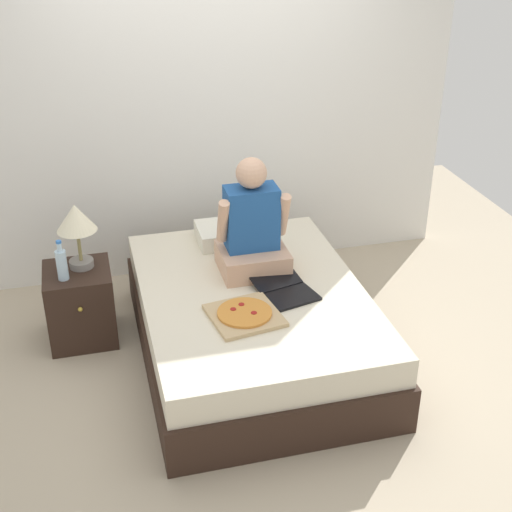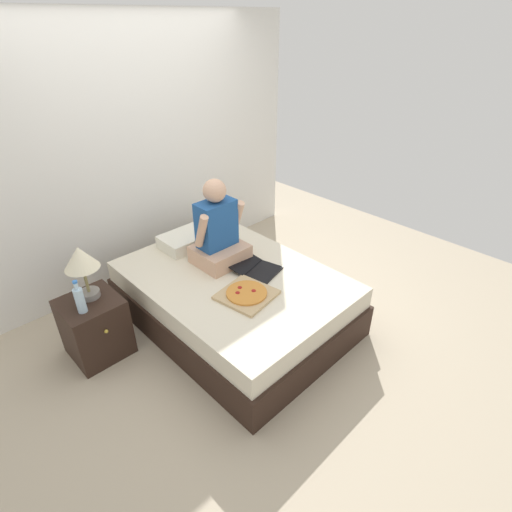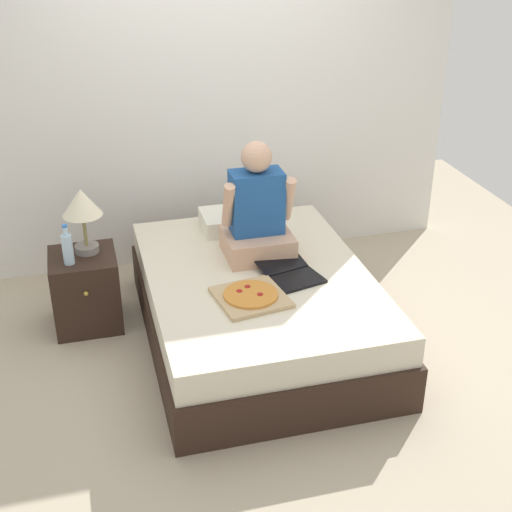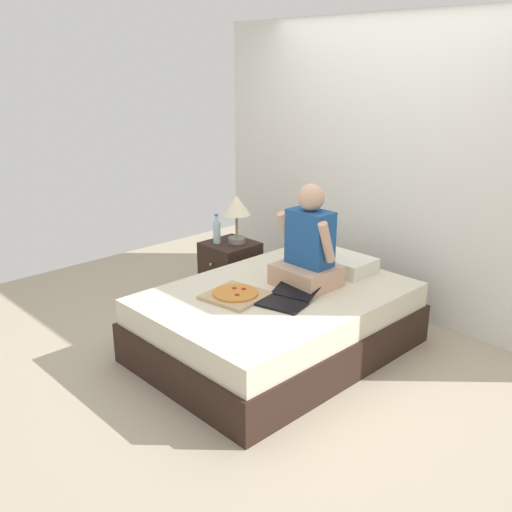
% 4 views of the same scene
% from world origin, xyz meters
% --- Properties ---
extents(ground_plane, '(5.80, 5.80, 0.00)m').
position_xyz_m(ground_plane, '(0.00, 0.00, 0.00)').
color(ground_plane, tan).
extents(wall_back, '(3.80, 0.12, 2.50)m').
position_xyz_m(wall_back, '(0.00, 1.35, 1.25)').
color(wall_back, silver).
rests_on(wall_back, ground).
extents(bed, '(1.43, 1.98, 0.50)m').
position_xyz_m(bed, '(0.00, 0.00, 0.24)').
color(bed, black).
rests_on(bed, ground).
extents(nightstand_left, '(0.44, 0.47, 0.52)m').
position_xyz_m(nightstand_left, '(-1.08, 0.48, 0.26)').
color(nightstand_left, black).
rests_on(nightstand_left, ground).
extents(lamp_on_left_nightstand, '(0.26, 0.26, 0.45)m').
position_xyz_m(lamp_on_left_nightstand, '(-1.04, 0.53, 0.85)').
color(lamp_on_left_nightstand, gray).
rests_on(lamp_on_left_nightstand, nightstand_left).
extents(water_bottle, '(0.07, 0.07, 0.28)m').
position_xyz_m(water_bottle, '(-1.16, 0.39, 0.63)').
color(water_bottle, silver).
rests_on(water_bottle, nightstand_left).
extents(pillow, '(0.52, 0.34, 0.12)m').
position_xyz_m(pillow, '(0.04, 0.71, 0.56)').
color(pillow, silver).
rests_on(pillow, bed).
extents(person_seated, '(0.47, 0.40, 0.78)m').
position_xyz_m(person_seated, '(0.06, 0.26, 0.78)').
color(person_seated, tan).
rests_on(person_seated, bed).
extents(laptop, '(0.41, 0.48, 0.07)m').
position_xyz_m(laptop, '(0.19, -0.10, 0.52)').
color(laptop, black).
rests_on(laptop, bed).
extents(pizza_box, '(0.46, 0.46, 0.05)m').
position_xyz_m(pizza_box, '(-0.13, -0.30, 0.51)').
color(pizza_box, tan).
rests_on(pizza_box, bed).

